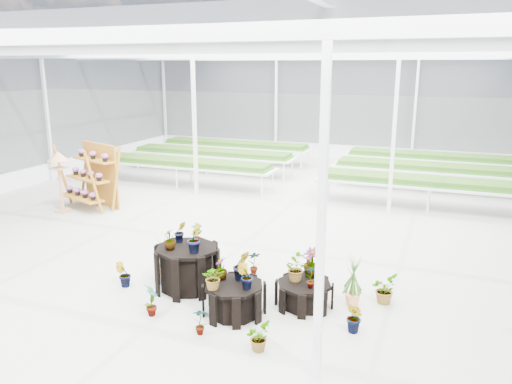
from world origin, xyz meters
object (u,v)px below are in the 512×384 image
(plinth_mid, at_px, (234,299))
(shelf_rack, at_px, (89,177))
(bird_table, at_px, (60,182))
(plinth_low, at_px, (304,294))
(plinth_tall, at_px, (187,268))

(plinth_mid, relative_size, shelf_rack, 0.55)
(bird_table, bearing_deg, plinth_low, 1.03)
(plinth_tall, distance_m, plinth_low, 2.21)
(plinth_tall, xyz_separation_m, plinth_mid, (1.20, -0.60, -0.13))
(plinth_tall, height_order, shelf_rack, shelf_rack)
(plinth_mid, distance_m, bird_table, 7.80)
(plinth_tall, xyz_separation_m, plinth_low, (2.20, 0.10, -0.19))
(bird_table, bearing_deg, plinth_tall, -6.76)
(plinth_mid, relative_size, plinth_low, 1.06)
(plinth_low, distance_m, shelf_rack, 8.31)
(plinth_mid, height_order, bird_table, bird_table)
(shelf_rack, height_order, bird_table, shelf_rack)
(plinth_mid, relative_size, bird_table, 0.59)
(plinth_low, bearing_deg, plinth_tall, -177.40)
(plinth_mid, bearing_deg, bird_table, 151.83)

